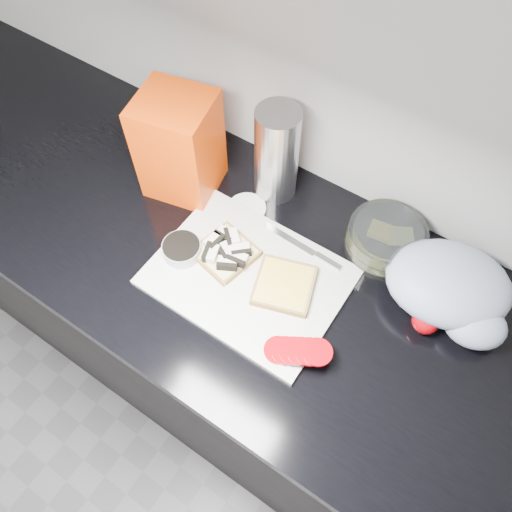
# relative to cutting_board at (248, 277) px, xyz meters

# --- Properties ---
(base_cabinet) EXTENTS (3.50, 0.60, 0.86)m
(base_cabinet) POSITION_rel_cutting_board_xyz_m (0.12, 0.03, -0.48)
(base_cabinet) COLOR black
(base_cabinet) RESTS_ON ground
(countertop) EXTENTS (3.50, 0.64, 0.04)m
(countertop) POSITION_rel_cutting_board_xyz_m (0.12, 0.03, -0.03)
(countertop) COLOR black
(countertop) RESTS_ON base_cabinet
(cutting_board) EXTENTS (0.40, 0.30, 0.01)m
(cutting_board) POSITION_rel_cutting_board_xyz_m (0.00, 0.00, 0.00)
(cutting_board) COLOR silver
(cutting_board) RESTS_ON countertop
(bread_left) EXTENTS (0.14, 0.14, 0.04)m
(bread_left) POSITION_rel_cutting_board_xyz_m (-0.07, 0.02, 0.02)
(bread_left) COLOR #F9EAAF
(bread_left) RESTS_ON cutting_board
(bread_right) EXTENTS (0.16, 0.16, 0.02)m
(bread_right) POSITION_rel_cutting_board_xyz_m (0.08, 0.02, 0.01)
(bread_right) COLOR #F9EAAF
(bread_right) RESTS_ON cutting_board
(tomato_slices) EXTENTS (0.14, 0.10, 0.03)m
(tomato_slices) POSITION_rel_cutting_board_xyz_m (0.18, -0.09, 0.02)
(tomato_slices) COLOR #AC030C
(tomato_slices) RESTS_ON cutting_board
(knife) EXTENTS (0.20, 0.02, 0.01)m
(knife) POSITION_rel_cutting_board_xyz_m (0.08, 0.12, 0.01)
(knife) COLOR #B3B3B7
(knife) RESTS_ON cutting_board
(seed_tub) EXTENTS (0.08, 0.08, 0.04)m
(seed_tub) POSITION_rel_cutting_board_xyz_m (-0.15, -0.03, 0.02)
(seed_tub) COLOR #A3A8A8
(seed_tub) RESTS_ON countertop
(tub_lid) EXTENTS (0.12, 0.12, 0.01)m
(tub_lid) POSITION_rel_cutting_board_xyz_m (-0.11, 0.15, -0.00)
(tub_lid) COLOR silver
(tub_lid) RESTS_ON countertop
(glass_bowl) EXTENTS (0.17, 0.17, 0.07)m
(glass_bowl) POSITION_rel_cutting_board_xyz_m (0.20, 0.23, 0.03)
(glass_bowl) COLOR silver
(glass_bowl) RESTS_ON countertop
(bread_bag) EXTENTS (0.19, 0.18, 0.25)m
(bread_bag) POSITION_rel_cutting_board_xyz_m (-0.27, 0.14, 0.12)
(bread_bag) COLOR #E84903
(bread_bag) RESTS_ON countertop
(steel_canister) EXTENTS (0.10, 0.10, 0.24)m
(steel_canister) POSITION_rel_cutting_board_xyz_m (-0.09, 0.24, 0.11)
(steel_canister) COLOR #A2A1A6
(steel_canister) RESTS_ON countertop
(grocery_bag) EXTENTS (0.31, 0.27, 0.11)m
(grocery_bag) POSITION_rel_cutting_board_xyz_m (0.37, 0.18, 0.05)
(grocery_bag) COLOR #ABB5D3
(grocery_bag) RESTS_ON countertop
(whole_tomatoes) EXTENTS (0.05, 0.05, 0.05)m
(whole_tomatoes) POSITION_rel_cutting_board_xyz_m (0.36, 0.10, 0.02)
(whole_tomatoes) COLOR #AC030C
(whole_tomatoes) RESTS_ON countertop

